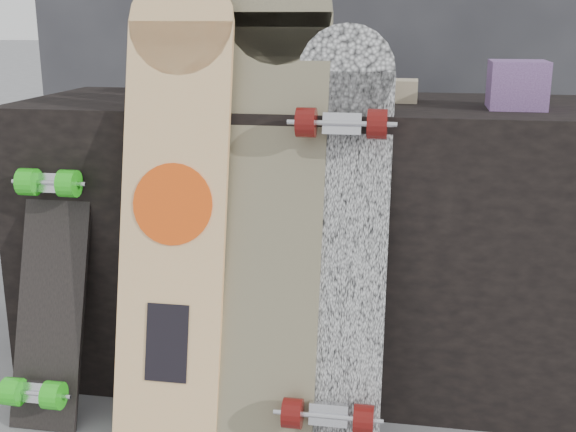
% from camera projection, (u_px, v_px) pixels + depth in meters
% --- Properties ---
extents(vendor_table, '(1.60, 0.60, 0.80)m').
position_uv_depth(vendor_table, '(308.00, 239.00, 2.11)').
color(vendor_table, black).
rests_on(vendor_table, ground).
extents(merch_box_purple, '(0.18, 0.12, 0.10)m').
position_uv_depth(merch_box_purple, '(183.00, 77.00, 2.20)').
color(merch_box_purple, '#5B356D').
rests_on(merch_box_purple, vendor_table).
extents(merch_box_small, '(0.14, 0.14, 0.12)m').
position_uv_depth(merch_box_small, '(517.00, 85.00, 1.83)').
color(merch_box_small, '#5B356D').
rests_on(merch_box_small, vendor_table).
extents(merch_box_flat, '(0.22, 0.10, 0.06)m').
position_uv_depth(merch_box_flat, '(377.00, 90.00, 1.99)').
color(merch_box_flat, '#D1B78C').
rests_on(merch_box_flat, vendor_table).
extents(longboard_geisha, '(0.26, 0.31, 1.15)m').
position_uv_depth(longboard_geisha, '(174.00, 197.00, 1.74)').
color(longboard_geisha, beige).
rests_on(longboard_geisha, ground).
extents(longboard_celtic, '(0.26, 0.38, 1.16)m').
position_uv_depth(longboard_celtic, '(271.00, 193.00, 1.74)').
color(longboard_celtic, '#C3B885').
rests_on(longboard_celtic, ground).
extents(longboard_cascadia, '(0.23, 0.36, 1.02)m').
position_uv_depth(longboard_cascadia, '(338.00, 238.00, 1.70)').
color(longboard_cascadia, white).
rests_on(longboard_cascadia, ground).
extents(skateboard_dark, '(0.18, 0.33, 0.79)m').
position_uv_depth(skateboard_dark, '(51.00, 268.00, 1.86)').
color(skateboard_dark, black).
rests_on(skateboard_dark, ground).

